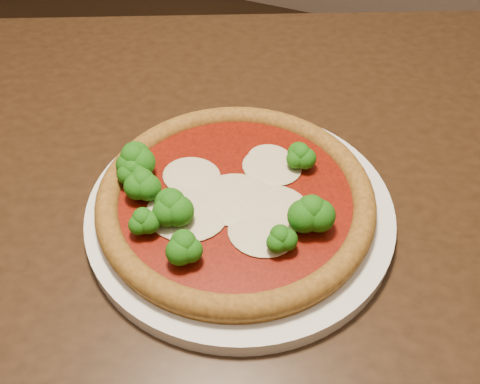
% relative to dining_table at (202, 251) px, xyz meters
% --- Properties ---
extents(dining_table, '(1.37, 1.26, 0.75)m').
position_rel_dining_table_xyz_m(dining_table, '(0.00, 0.00, 0.00)').
color(dining_table, black).
rests_on(dining_table, floor).
extents(plate, '(0.34, 0.34, 0.02)m').
position_rel_dining_table_xyz_m(plate, '(0.05, -0.00, 0.11)').
color(plate, silver).
rests_on(plate, dining_table).
extents(pizza, '(0.31, 0.31, 0.06)m').
position_rel_dining_table_xyz_m(pizza, '(0.05, -0.01, 0.13)').
color(pizza, '#8E5F22').
rests_on(pizza, plate).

